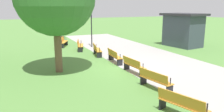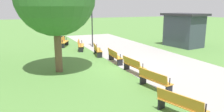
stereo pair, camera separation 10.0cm
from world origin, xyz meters
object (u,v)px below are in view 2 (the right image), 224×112
Objects in this scene: bench_2 at (97,50)px; bench_3 at (114,56)px; bench_1 at (80,45)px; lamp_post at (92,14)px; bench_6 at (181,105)px; trash_bin at (63,40)px; kiosk at (184,30)px; bench_4 at (133,65)px; bench_0 at (64,42)px; bench_5 at (154,80)px.

bench_2 is 1.02× the size of bench_3.
lamp_post reaches higher than bench_1.
bench_6 is 16.67m from trash_bin.
bench_6 is (10.25, -0.64, 0.00)m from bench_2.
bench_3 is 0.40× the size of lamp_post.
lamp_post is 1.09× the size of kiosk.
bench_4 and bench_6 have the same top height.
lamp_post is 5.54× the size of trash_bin.
bench_2 is 0.41× the size of lamp_post.
bench_6 is 2.27× the size of trash_bin.
bench_3 is (2.57, 0.32, 0.00)m from bench_2.
bench_0 is 1.49m from trash_bin.
lamp_post is (-1.18, 1.48, 2.56)m from bench_1.
bench_3 is 9.13m from trash_bin.
kiosk is at bearing 96.64° from bench_1.
bench_2 is 1.02× the size of bench_4.
bench_0 is at bearing -116.86° from lamp_post.
kiosk is (4.31, 10.39, 1.11)m from bench_0.
bench_4 reaches higher than trash_bin.
bench_1 is at bearing -154.90° from bench_2.
bench_3 is 0.44× the size of kiosk.
bench_1 is 3.18m from lamp_post.
lamp_post is at bearing 177.96° from bench_2.
bench_1 and bench_5 have the same top height.
bench_3 is 6.79m from lamp_post.
bench_2 is (2.51, 0.64, 0.00)m from bench_1.
kiosk is (-0.62, 8.80, 1.11)m from bench_2.
trash_bin is (-16.65, -0.75, -0.07)m from bench_6.
kiosk reaches higher than bench_3.
bench_3 is 9.13m from kiosk.
trash_bin is (-8.97, -1.71, -0.07)m from bench_3.
bench_4 is 0.98× the size of bench_6.
bench_0 is 0.40× the size of lamp_post.
kiosk is at bearing 104.80° from bench_2.
bench_0 is 1.01× the size of bench_4.
bench_1 is 1.00× the size of bench_2.
bench_5 is at bearing -54.83° from kiosk.
bench_4 is 5.18m from bench_6.
bench_2 is (4.92, 1.59, 0.00)m from bench_0.
bench_5 is at bearing -10.75° from bench_4.
lamp_post is (-8.86, 0.52, 2.56)m from bench_4.
bench_0 and bench_5 have the same top height.
bench_2 is at bearing 43.08° from bench_0.
bench_2 is 2.26× the size of trash_bin.
bench_1 is 0.41× the size of lamp_post.
kiosk is (-3.19, 8.48, 1.11)m from bench_3.
kiosk is at bearing 68.86° from lamp_post.
bench_6 is at bearing -49.32° from kiosk.
bench_3 is (5.09, 0.96, 0.00)m from bench_1.
lamp_post reaches higher than bench_3.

